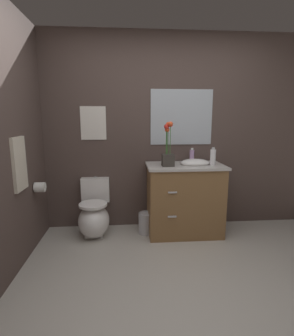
{
  "coord_description": "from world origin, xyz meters",
  "views": [
    {
      "loc": [
        -0.47,
        -1.77,
        1.45
      ],
      "look_at": [
        -0.22,
        1.3,
        0.86
      ],
      "focal_mm": 28.17,
      "sensor_mm": 36.0,
      "label": 1
    }
  ],
  "objects_px": {
    "flower_vase": "(168,152)",
    "lotion_bottle": "(213,157)",
    "wall_poster": "(93,123)",
    "toilet": "(94,216)",
    "soap_bottle": "(192,156)",
    "toilet_paper_roll": "(40,187)",
    "vanity_cabinet": "(185,198)",
    "wall_mirror": "(181,117)",
    "hanging_towel": "(19,164)",
    "trash_bin": "(146,223)"
  },
  "relations": [
    {
      "from": "trash_bin",
      "to": "toilet_paper_roll",
      "type": "distance_m",
      "value": 1.33
    },
    {
      "from": "soap_bottle",
      "to": "trash_bin",
      "type": "relative_size",
      "value": 0.69
    },
    {
      "from": "soap_bottle",
      "to": "wall_mirror",
      "type": "relative_size",
      "value": 0.24
    },
    {
      "from": "lotion_bottle",
      "to": "wall_mirror",
      "type": "height_order",
      "value": "wall_mirror"
    },
    {
      "from": "vanity_cabinet",
      "to": "trash_bin",
      "type": "relative_size",
      "value": 3.91
    },
    {
      "from": "toilet",
      "to": "hanging_towel",
      "type": "height_order",
      "value": "hanging_towel"
    },
    {
      "from": "toilet",
      "to": "vanity_cabinet",
      "type": "height_order",
      "value": "vanity_cabinet"
    },
    {
      "from": "flower_vase",
      "to": "wall_poster",
      "type": "xyz_separation_m",
      "value": [
        -0.9,
        0.37,
        0.32
      ]
    },
    {
      "from": "toilet_paper_roll",
      "to": "vanity_cabinet",
      "type": "bearing_deg",
      "value": 5.74
    },
    {
      "from": "soap_bottle",
      "to": "wall_poster",
      "type": "bearing_deg",
      "value": 171.8
    },
    {
      "from": "flower_vase",
      "to": "lotion_bottle",
      "type": "distance_m",
      "value": 0.55
    },
    {
      "from": "flower_vase",
      "to": "vanity_cabinet",
      "type": "bearing_deg",
      "value": 18.07
    },
    {
      "from": "hanging_towel",
      "to": "trash_bin",
      "type": "bearing_deg",
      "value": 23.44
    },
    {
      "from": "wall_poster",
      "to": "wall_mirror",
      "type": "xyz_separation_m",
      "value": [
        1.13,
        0.0,
        0.07
      ]
    },
    {
      "from": "toilet",
      "to": "lotion_bottle",
      "type": "relative_size",
      "value": 3.22
    },
    {
      "from": "flower_vase",
      "to": "soap_bottle",
      "type": "distance_m",
      "value": 0.39
    },
    {
      "from": "toilet",
      "to": "flower_vase",
      "type": "distance_m",
      "value": 1.21
    },
    {
      "from": "vanity_cabinet",
      "to": "soap_bottle",
      "type": "height_order",
      "value": "soap_bottle"
    },
    {
      "from": "soap_bottle",
      "to": "wall_mirror",
      "type": "xyz_separation_m",
      "value": [
        -0.11,
        0.18,
        0.48
      ]
    },
    {
      "from": "wall_poster",
      "to": "flower_vase",
      "type": "bearing_deg",
      "value": -22.3
    },
    {
      "from": "vanity_cabinet",
      "to": "lotion_bottle",
      "type": "xyz_separation_m",
      "value": [
        0.32,
        -0.05,
        0.53
      ]
    },
    {
      "from": "flower_vase",
      "to": "trash_bin",
      "type": "relative_size",
      "value": 1.92
    },
    {
      "from": "toilet",
      "to": "trash_bin",
      "type": "bearing_deg",
      "value": -1.11
    },
    {
      "from": "vanity_cabinet",
      "to": "wall_poster",
      "type": "distance_m",
      "value": 1.49
    },
    {
      "from": "soap_bottle",
      "to": "toilet_paper_roll",
      "type": "relative_size",
      "value": 1.72
    },
    {
      "from": "toilet",
      "to": "lotion_bottle",
      "type": "bearing_deg",
      "value": -3.16
    },
    {
      "from": "wall_mirror",
      "to": "hanging_towel",
      "type": "xyz_separation_m",
      "value": [
        -1.74,
        -0.83,
        -0.44
      ]
    },
    {
      "from": "lotion_bottle",
      "to": "trash_bin",
      "type": "height_order",
      "value": "lotion_bottle"
    },
    {
      "from": "hanging_towel",
      "to": "toilet_paper_roll",
      "type": "height_order",
      "value": "hanging_towel"
    },
    {
      "from": "soap_bottle",
      "to": "wall_poster",
      "type": "relative_size",
      "value": 0.45
    },
    {
      "from": "toilet",
      "to": "trash_bin",
      "type": "relative_size",
      "value": 2.54
    },
    {
      "from": "soap_bottle",
      "to": "wall_poster",
      "type": "height_order",
      "value": "wall_poster"
    },
    {
      "from": "vanity_cabinet",
      "to": "wall_mirror",
      "type": "xyz_separation_m",
      "value": [
        -0.0,
        0.29,
        1.0
      ]
    },
    {
      "from": "soap_bottle",
      "to": "flower_vase",
      "type": "bearing_deg",
      "value": -150.23
    },
    {
      "from": "wall_poster",
      "to": "toilet",
      "type": "bearing_deg",
      "value": -90.0
    },
    {
      "from": "toilet",
      "to": "hanging_towel",
      "type": "relative_size",
      "value": 1.33
    },
    {
      "from": "soap_bottle",
      "to": "trash_bin",
      "type": "bearing_deg",
      "value": -170.22
    },
    {
      "from": "vanity_cabinet",
      "to": "trash_bin",
      "type": "height_order",
      "value": "vanity_cabinet"
    },
    {
      "from": "lotion_bottle",
      "to": "wall_poster",
      "type": "distance_m",
      "value": 1.54
    },
    {
      "from": "trash_bin",
      "to": "toilet_paper_roll",
      "type": "xyz_separation_m",
      "value": [
        -1.2,
        -0.18,
        0.54
      ]
    },
    {
      "from": "flower_vase",
      "to": "toilet_paper_roll",
      "type": "relative_size",
      "value": 4.74
    },
    {
      "from": "wall_poster",
      "to": "vanity_cabinet",
      "type": "bearing_deg",
      "value": -14.6
    },
    {
      "from": "flower_vase",
      "to": "hanging_towel",
      "type": "height_order",
      "value": "flower_vase"
    },
    {
      "from": "vanity_cabinet",
      "to": "flower_vase",
      "type": "height_order",
      "value": "flower_vase"
    },
    {
      "from": "vanity_cabinet",
      "to": "toilet",
      "type": "bearing_deg",
      "value": 178.66
    },
    {
      "from": "vanity_cabinet",
      "to": "soap_bottle",
      "type": "xyz_separation_m",
      "value": [
        0.1,
        0.12,
        0.52
      ]
    },
    {
      "from": "vanity_cabinet",
      "to": "wall_poster",
      "type": "relative_size",
      "value": 2.55
    },
    {
      "from": "vanity_cabinet",
      "to": "toilet_paper_roll",
      "type": "height_order",
      "value": "vanity_cabinet"
    },
    {
      "from": "flower_vase",
      "to": "hanging_towel",
      "type": "bearing_deg",
      "value": -163.24
    },
    {
      "from": "wall_mirror",
      "to": "toilet_paper_roll",
      "type": "distance_m",
      "value": 1.91
    }
  ]
}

